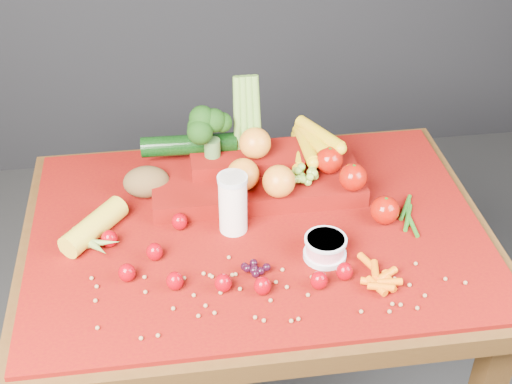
{
  "coord_description": "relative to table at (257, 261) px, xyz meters",
  "views": [
    {
      "loc": [
        -0.18,
        -1.29,
        1.81
      ],
      "look_at": [
        0.0,
        0.02,
        0.85
      ],
      "focal_mm": 50.0,
      "sensor_mm": 36.0,
      "label": 1
    }
  ],
  "objects": [
    {
      "name": "baby_carrot_pile",
      "position": [
        0.25,
        -0.21,
        0.12
      ],
      "size": [
        0.18,
        0.17,
        0.03
      ],
      "primitive_type": null,
      "color": "orange",
      "rests_on": "red_cloth"
    },
    {
      "name": "dark_grape_cluster",
      "position": [
        -0.02,
        -0.16,
        0.12
      ],
      "size": [
        0.06,
        0.05,
        0.03
      ],
      "primitive_type": null,
      "color": "black",
      "rests_on": "red_cloth"
    },
    {
      "name": "red_cloth",
      "position": [
        0.0,
        0.0,
        0.1
      ],
      "size": [
        1.05,
        0.75,
        0.01
      ],
      "primitive_type": "cube",
      "color": "#6B0E03",
      "rests_on": "table"
    },
    {
      "name": "strawberry_scatter",
      "position": [
        -0.12,
        -0.14,
        0.13
      ],
      "size": [
        0.54,
        0.28,
        0.05
      ],
      "color": "#8F000B",
      "rests_on": "red_cloth"
    },
    {
      "name": "soybean_scatter",
      "position": [
        0.0,
        -0.2,
        0.11
      ],
      "size": [
        0.84,
        0.24,
        0.01
      ],
      "primitive_type": null,
      "color": "#9B6F43",
      "rests_on": "red_cloth"
    },
    {
      "name": "table",
      "position": [
        0.0,
        0.0,
        0.0
      ],
      "size": [
        1.1,
        0.8,
        0.75
      ],
      "color": "#38200C",
      "rests_on": "ground"
    },
    {
      "name": "potato",
      "position": [
        -0.25,
        0.17,
        0.15
      ],
      "size": [
        0.12,
        0.08,
        0.08
      ],
      "primitive_type": "ellipsoid",
      "color": "#53381B",
      "rests_on": "red_cloth"
    },
    {
      "name": "yogurt_bowl",
      "position": [
        0.13,
        -0.12,
        0.13
      ],
      "size": [
        0.1,
        0.1,
        0.05
      ],
      "rotation": [
        0.0,
        0.0,
        -0.24
      ],
      "color": "silver",
      "rests_on": "red_cloth"
    },
    {
      "name": "corn_ear",
      "position": [
        -0.38,
        -0.01,
        0.13
      ],
      "size": [
        0.25,
        0.26,
        0.06
      ],
      "rotation": [
        0.0,
        0.0,
        0.91
      ],
      "color": "gold",
      "rests_on": "red_cloth"
    },
    {
      "name": "green_bean_pile",
      "position": [
        0.37,
        -0.01,
        0.11
      ],
      "size": [
        0.14,
        0.12,
        0.01
      ],
      "primitive_type": null,
      "color": "#216216",
      "rests_on": "red_cloth"
    },
    {
      "name": "milk_glass",
      "position": [
        -0.06,
        0.0,
        0.19
      ],
      "size": [
        0.07,
        0.07,
        0.15
      ],
      "rotation": [
        0.0,
        0.0,
        0.15
      ],
      "color": "white",
      "rests_on": "red_cloth"
    },
    {
      "name": "produce_mound",
      "position": [
        0.03,
        0.16,
        0.17
      ],
      "size": [
        0.59,
        0.36,
        0.27
      ],
      "color": "#6B0E03",
      "rests_on": "red_cloth"
    }
  ]
}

